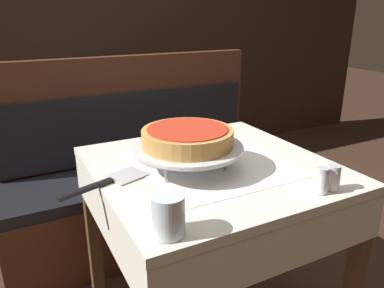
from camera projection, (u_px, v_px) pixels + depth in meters
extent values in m
cube|color=beige|center=(212.00, 168.00, 1.33)|extent=(0.80, 0.80, 0.03)
cube|color=white|center=(212.00, 164.00, 1.32)|extent=(0.50, 0.50, 0.00)
cube|color=beige|center=(211.00, 191.00, 1.36)|extent=(0.80, 0.80, 0.16)
cube|color=#4C331E|center=(353.00, 286.00, 1.31)|extent=(0.05, 0.05, 0.74)
cube|color=#4C331E|center=(94.00, 236.00, 1.61)|extent=(0.05, 0.05, 0.74)
cube|color=#4C331E|center=(236.00, 199.00, 1.92)|extent=(0.05, 0.05, 0.74)
cube|color=#194799|center=(75.00, 91.00, 2.58)|extent=(0.70, 0.70, 0.03)
cube|color=white|center=(75.00, 89.00, 2.57)|extent=(0.43, 0.43, 0.00)
cube|color=#194799|center=(76.00, 103.00, 2.60)|extent=(0.70, 0.70, 0.14)
cube|color=#4C331E|center=(40.00, 167.00, 2.30)|extent=(0.05, 0.05, 0.75)
cube|color=#4C331E|center=(137.00, 151.00, 2.58)|extent=(0.05, 0.05, 0.75)
cube|color=#4C331E|center=(30.00, 138.00, 2.83)|extent=(0.05, 0.05, 0.75)
cube|color=#4C331E|center=(111.00, 127.00, 3.10)|extent=(0.05, 0.05, 0.75)
cube|color=#4C2819|center=(145.00, 210.00, 2.16)|extent=(1.50, 0.48, 0.39)
cube|color=black|center=(143.00, 174.00, 2.08)|extent=(1.47, 0.47, 0.06)
cube|color=#4C2819|center=(128.00, 109.00, 2.14)|extent=(1.50, 0.06, 0.60)
cube|color=black|center=(131.00, 125.00, 2.14)|extent=(1.44, 0.02, 0.38)
cube|color=black|center=(80.00, 22.00, 2.88)|extent=(6.00, 0.04, 2.40)
cylinder|color=#ADADB2|center=(172.00, 148.00, 1.38)|extent=(0.01, 0.01, 0.07)
cylinder|color=#ADADB2|center=(166.00, 172.00, 1.17)|extent=(0.01, 0.01, 0.07)
cylinder|color=#ADADB2|center=(226.00, 160.00, 1.26)|extent=(0.01, 0.01, 0.07)
cylinder|color=#ADADB2|center=(188.00, 151.00, 1.26)|extent=(0.26, 0.26, 0.01)
cylinder|color=silver|center=(188.00, 149.00, 1.26)|extent=(0.36, 0.36, 0.01)
cylinder|color=silver|center=(188.00, 147.00, 1.25)|extent=(0.38, 0.38, 0.01)
cylinder|color=#C68E47|center=(188.00, 138.00, 1.24)|extent=(0.31, 0.31, 0.06)
cylinder|color=red|center=(188.00, 129.00, 1.23)|extent=(0.27, 0.27, 0.01)
cube|color=#BCBCC1|center=(127.00, 175.00, 1.22)|extent=(0.14, 0.13, 0.00)
cube|color=black|center=(86.00, 189.00, 1.12)|extent=(0.18, 0.08, 0.01)
cylinder|color=silver|center=(168.00, 215.00, 0.89)|extent=(0.08, 0.08, 0.10)
cylinder|color=silver|center=(321.00, 183.00, 1.10)|extent=(0.04, 0.04, 0.06)
cylinder|color=#B7B7BC|center=(323.00, 171.00, 1.09)|extent=(0.04, 0.04, 0.02)
cylinder|color=silver|center=(333.00, 180.00, 1.12)|extent=(0.04, 0.04, 0.06)
cylinder|color=#B7B7BC|center=(335.00, 168.00, 1.11)|extent=(0.04, 0.04, 0.02)
cube|color=black|center=(82.00, 88.00, 2.51)|extent=(0.11, 0.11, 0.03)
cylinder|color=black|center=(81.00, 76.00, 2.49)|extent=(0.01, 0.01, 0.12)
cylinder|color=red|center=(80.00, 78.00, 2.52)|extent=(0.04, 0.04, 0.10)
cylinder|color=#99194C|center=(82.00, 79.00, 2.46)|extent=(0.04, 0.04, 0.10)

